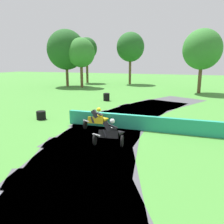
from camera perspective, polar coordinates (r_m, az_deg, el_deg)
ground_plane at (r=14.74m, az=-0.49°, el=-3.71°), size 120.00×120.00×0.00m
track_asphalt at (r=14.43m, az=3.54°, el=-4.09°), size 9.31×29.67×0.01m
safety_barrier at (r=13.87m, az=22.51°, el=-3.85°), size 17.18×0.42×0.90m
motorcycle_lead_yellow at (r=14.04m, az=-3.70°, el=-1.82°), size 1.68×0.84×1.43m
motorcycle_chase_black at (r=11.48m, az=-0.44°, el=-5.27°), size 1.67×0.98×1.42m
tire_stack_near at (r=24.26m, az=-1.40°, el=3.78°), size 0.66×0.66×0.80m
tire_stack_mid_a at (r=17.33m, az=-17.33°, el=-0.77°), size 0.67×0.67×0.60m
tree_far_left at (r=36.78m, az=-7.76°, el=14.48°), size 4.30×4.30×7.65m
tree_far_right at (r=44.24m, az=-6.36°, el=15.44°), size 3.86×3.86×8.40m
tree_mid_rise at (r=31.84m, az=21.65°, el=14.34°), size 4.82×4.82×8.10m
tree_behind_barrier at (r=41.88m, az=4.62°, el=15.88°), size 4.87×4.87×9.08m
tree_distant at (r=38.60m, az=-11.43°, el=15.03°), size 6.05×6.05×9.07m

